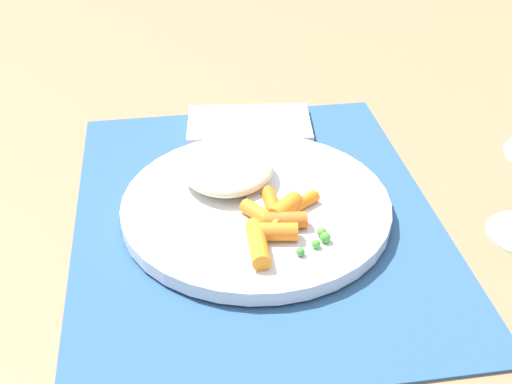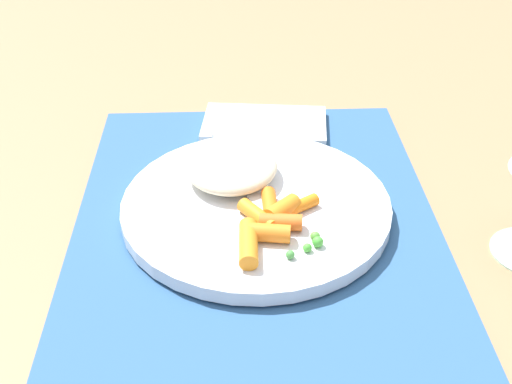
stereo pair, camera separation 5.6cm
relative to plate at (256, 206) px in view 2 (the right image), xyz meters
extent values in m
plane|color=#997551|center=(0.00, 0.00, -0.01)|extent=(2.40, 2.40, 0.00)
cube|color=#2D5684|center=(0.00, 0.00, -0.01)|extent=(0.44, 0.35, 0.01)
cylinder|color=white|center=(0.00, 0.00, 0.00)|extent=(0.26, 0.26, 0.01)
ellipsoid|color=beige|center=(-0.04, -0.02, 0.02)|extent=(0.10, 0.09, 0.03)
cylinder|color=orange|center=(0.03, 0.02, 0.02)|extent=(0.04, 0.04, 0.02)
cylinder|color=orange|center=(0.06, 0.01, 0.02)|extent=(0.02, 0.04, 0.02)
cylinder|color=orange|center=(0.02, 0.04, 0.01)|extent=(0.03, 0.04, 0.01)
cylinder|color=orange|center=(0.03, 0.00, 0.01)|extent=(0.05, 0.04, 0.01)
cylinder|color=orange|center=(0.05, 0.02, 0.01)|extent=(0.02, 0.04, 0.02)
cylinder|color=orange|center=(0.08, -0.01, 0.02)|extent=(0.05, 0.02, 0.02)
cylinder|color=orange|center=(0.02, 0.01, 0.01)|extent=(0.04, 0.02, 0.01)
sphere|color=green|center=(0.07, 0.05, 0.01)|extent=(0.01, 0.01, 0.01)
sphere|color=#479844|center=(0.09, 0.03, 0.01)|extent=(0.01, 0.01, 0.01)
sphere|color=#5AA740|center=(0.06, 0.02, 0.01)|extent=(0.01, 0.01, 0.01)
sphere|color=green|center=(0.08, 0.04, 0.01)|extent=(0.01, 0.01, 0.01)
sphere|color=green|center=(0.02, -0.01, 0.01)|extent=(0.01, 0.01, 0.01)
sphere|color=#4C9437|center=(0.05, 0.01, 0.01)|extent=(0.01, 0.01, 0.01)
sphere|color=#5A9C3E|center=(0.06, 0.05, 0.01)|extent=(0.01, 0.01, 0.01)
sphere|color=green|center=(0.07, -0.01, 0.01)|extent=(0.01, 0.01, 0.01)
cube|color=silver|center=(0.02, 0.01, 0.01)|extent=(0.05, 0.03, 0.01)
cube|color=silver|center=(-0.07, -0.02, 0.01)|extent=(0.14, 0.05, 0.01)
cube|color=white|center=(-0.17, 0.02, 0.00)|extent=(0.10, 0.16, 0.01)
camera|label=1|loc=(0.51, -0.08, 0.38)|focal=45.98mm
camera|label=2|loc=(0.52, -0.02, 0.38)|focal=45.98mm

